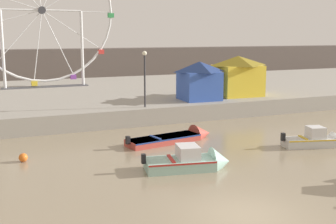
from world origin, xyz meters
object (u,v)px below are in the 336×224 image
motorboat_pale_grey (318,140)px  ferris_wheel_white_frame (42,12)px  carnival_booth_blue_tent (199,80)px  mooring_buoy_orange (23,158)px  promenade_lamp_far (145,71)px  motorboat_faded_red (180,137)px  motorboat_seafoam (194,161)px  carnival_booth_yellow_awning (238,75)px

motorboat_pale_grey → ferris_wheel_white_frame: bearing=130.5°
carnival_booth_blue_tent → mooring_buoy_orange: carnival_booth_blue_tent is taller
ferris_wheel_white_frame → mooring_buoy_orange: ferris_wheel_white_frame is taller
promenade_lamp_far → carnival_booth_blue_tent: bearing=17.1°
motorboat_pale_grey → motorboat_faded_red: motorboat_pale_grey is taller
motorboat_seafoam → carnival_booth_blue_tent: carnival_booth_blue_tent is taller
motorboat_seafoam → motorboat_faded_red: (1.70, 5.30, -0.15)m
mooring_buoy_orange → ferris_wheel_white_frame: bearing=79.3°
ferris_wheel_white_frame → mooring_buoy_orange: (-4.04, -21.37, -8.17)m
motorboat_pale_grey → promenade_lamp_far: 12.51m
ferris_wheel_white_frame → carnival_booth_blue_tent: 17.65m
motorboat_seafoam → motorboat_faded_red: bearing=83.6°
ferris_wheel_white_frame → carnival_booth_blue_tent: bearing=-53.3°
motorboat_pale_grey → mooring_buoy_orange: motorboat_pale_grey is taller
motorboat_faded_red → promenade_lamp_far: (-0.20, 5.48, 3.60)m
motorboat_seafoam → carnival_booth_blue_tent: bearing=73.1°
motorboat_pale_grey → motorboat_seafoam: bearing=-158.5°
motorboat_faded_red → carnival_booth_blue_tent: size_ratio=1.81×
motorboat_seafoam → motorboat_faded_red: 5.57m
motorboat_seafoam → mooring_buoy_orange: size_ratio=9.98×
carnival_booth_yellow_awning → carnival_booth_blue_tent: (-4.05, -0.81, -0.16)m
carnival_booth_blue_tent → carnival_booth_yellow_awning: bearing=14.3°
motorboat_pale_grey → motorboat_seafoam: (-8.40, -0.93, -0.00)m
motorboat_seafoam → motorboat_pale_grey: bearing=17.7°
motorboat_pale_grey → ferris_wheel_white_frame: (-11.75, 24.85, 8.03)m
motorboat_faded_red → carnival_booth_yellow_awning: (9.00, 7.87, 2.75)m
carnival_booth_yellow_awning → promenade_lamp_far: promenade_lamp_far is taller
carnival_booth_yellow_awning → promenade_lamp_far: (-9.20, -2.40, 0.85)m
carnival_booth_yellow_awning → carnival_booth_blue_tent: carnival_booth_yellow_awning is taller
carnival_booth_yellow_awning → ferris_wheel_white_frame: bearing=140.4°
motorboat_seafoam → mooring_buoy_orange: bearing=160.6°
carnival_booth_yellow_awning → motorboat_seafoam: bearing=-126.8°
motorboat_faded_red → ferris_wheel_white_frame: size_ratio=0.42×
motorboat_faded_red → carnival_booth_blue_tent: (4.95, 7.06, 2.58)m
carnival_booth_blue_tent → motorboat_seafoam: bearing=-115.4°
motorboat_faded_red → ferris_wheel_white_frame: bearing=94.2°
motorboat_pale_grey → ferris_wheel_white_frame: size_ratio=0.28×
motorboat_seafoam → carnival_booth_blue_tent: 14.25m
motorboat_faded_red → mooring_buoy_orange: size_ratio=13.56×
carnival_booth_yellow_awning → promenade_lamp_far: size_ratio=1.02×
motorboat_seafoam → carnival_booth_yellow_awning: size_ratio=1.09×
carnival_booth_yellow_awning → mooring_buoy_orange: bearing=-151.9°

